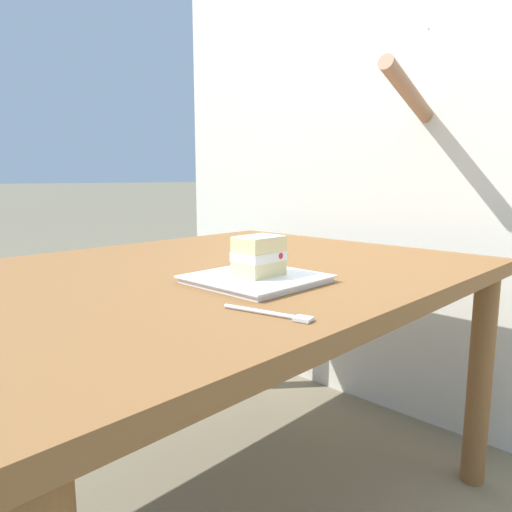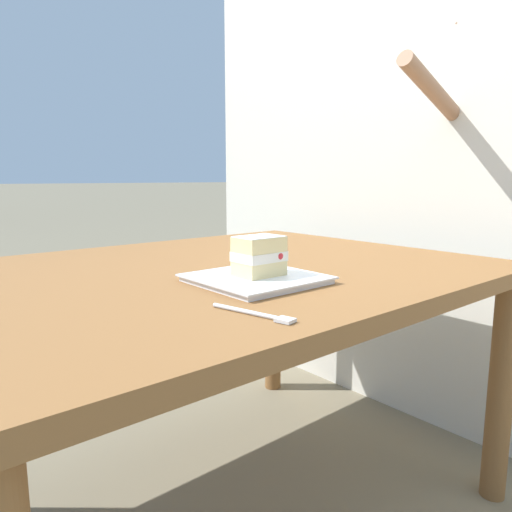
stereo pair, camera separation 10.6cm
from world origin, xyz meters
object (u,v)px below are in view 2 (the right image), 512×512
diner_person (462,149)px  cake_slice (259,256)px  dessert_plate (256,279)px  patio_table (218,296)px  dessert_fork (257,314)px

diner_person → cake_slice: bearing=-176.2°
dessert_plate → patio_table: bearing=77.1°
dessert_plate → diner_person: 1.09m
patio_table → dessert_plate: dessert_plate is taller
patio_table → dessert_fork: dessert_fork is taller
dessert_fork → diner_person: size_ratio=0.11×
dessert_plate → cake_slice: size_ratio=2.49×
patio_table → cake_slice: bearing=-101.1°
patio_table → cake_slice: (-0.04, -0.22, 0.14)m
patio_table → cake_slice: size_ratio=13.42×
dessert_plate → diner_person: diner_person is taller
dessert_plate → diner_person: size_ratio=0.17×
dessert_plate → dessert_fork: bearing=-129.8°
cake_slice → dessert_fork: (-0.18, -0.20, -0.06)m
dessert_plate → dessert_fork: dessert_plate is taller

